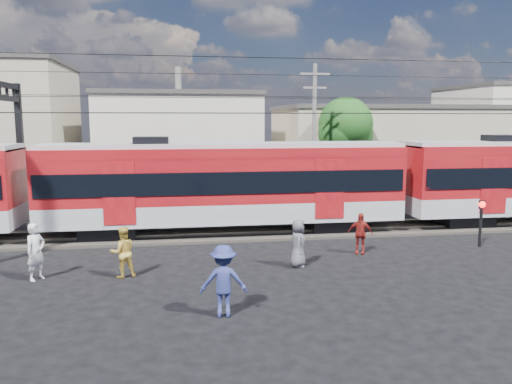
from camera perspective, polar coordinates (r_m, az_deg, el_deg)
ground at (r=15.38m, az=-0.47°, el=-11.52°), size 120.00×120.00×0.00m
track_bed at (r=23.00m, az=-3.39°, el=-4.69°), size 70.00×3.40×0.12m
rail_near at (r=22.24m, az=-3.20°, el=-4.81°), size 70.00×0.12×0.12m
rail_far at (r=23.70m, az=-3.56°, el=-4.00°), size 70.00×0.12×0.12m
commuter_train at (r=22.61m, az=-3.08°, el=1.12°), size 50.30×3.08×4.17m
catenary at (r=23.26m, az=-25.41°, el=7.30°), size 70.00×9.30×7.52m
building_midwest at (r=41.35m, az=-8.74°, el=6.00°), size 12.24×12.24×7.30m
building_mideast at (r=41.62m, az=13.99°, el=5.18°), size 16.32×10.20×6.30m
building_east at (r=51.94m, az=26.75°, el=6.21°), size 10.20×10.20×8.30m
utility_pole_mid at (r=30.43m, az=6.65°, el=6.93°), size 1.80×0.24×8.50m
tree_near at (r=34.33m, az=10.44°, el=7.20°), size 3.82×3.64×6.72m
pedestrian_a at (r=17.86m, az=-23.87°, el=-6.26°), size 0.77×0.82×1.88m
pedestrian_b at (r=17.22m, az=-14.97°, el=-6.65°), size 0.98×0.85×1.71m
pedestrian_c at (r=13.45m, az=-3.73°, el=-10.10°), size 1.31×0.83×1.94m
pedestrian_d at (r=19.93m, az=11.80°, el=-4.66°), size 1.03×0.74×1.62m
pedestrian_e at (r=17.85m, az=4.84°, el=-5.87°), size 0.71×0.93×1.71m
crossing_signal at (r=22.48m, az=24.35°, el=-2.36°), size 0.28×0.28×1.95m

